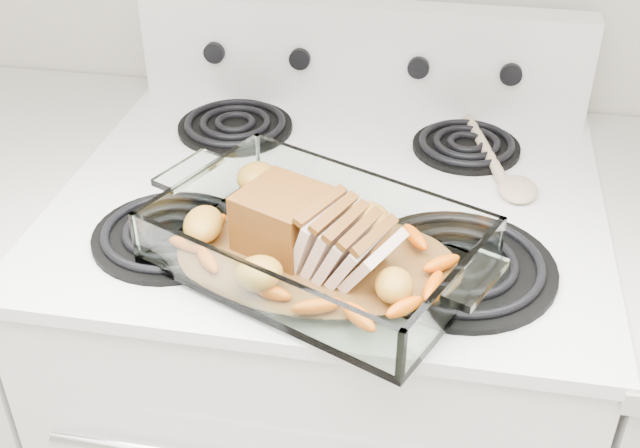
# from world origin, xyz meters

# --- Properties ---
(electric_range) EXTENTS (0.78, 0.70, 1.12)m
(electric_range) POSITION_xyz_m (0.00, 1.66, 0.48)
(electric_range) COLOR white
(electric_range) RESTS_ON ground
(baking_dish) EXTENTS (0.38, 0.25, 0.07)m
(baking_dish) POSITION_xyz_m (0.02, 1.46, 0.96)
(baking_dish) COLOR white
(baking_dish) RESTS_ON electric_range
(pork_roast) EXTENTS (0.21, 0.10, 0.08)m
(pork_roast) POSITION_xyz_m (-0.00, 1.46, 0.99)
(pork_roast) COLOR brown
(pork_roast) RESTS_ON baking_dish
(roast_vegetables) EXTENTS (0.36, 0.19, 0.04)m
(roast_vegetables) POSITION_xyz_m (0.01, 1.50, 0.97)
(roast_vegetables) COLOR #D45009
(roast_vegetables) RESTS_ON baking_dish
(wooden_spoon) EXTENTS (0.11, 0.26, 0.02)m
(wooden_spoon) POSITION_xyz_m (0.25, 1.74, 0.95)
(wooden_spoon) COLOR beige
(wooden_spoon) RESTS_ON electric_range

